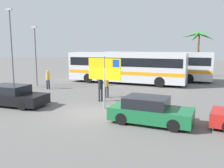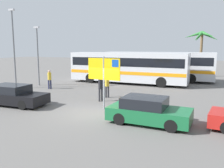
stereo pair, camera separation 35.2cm
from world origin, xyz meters
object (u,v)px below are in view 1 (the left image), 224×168
at_px(car_black, 12,96).
at_px(pedestrian_near_sign, 107,84).
at_px(bus_front_coach, 126,66).
at_px(pedestrian_by_bus, 100,86).
at_px(ferry_sign, 105,71).
at_px(bus_rear_coach, 156,64).
at_px(pedestrian_crossing_lot, 48,78).
at_px(car_green, 150,111).

height_order(car_black, pedestrian_near_sign, pedestrian_near_sign).
bearing_deg(bus_front_coach, car_black, -107.69).
distance_m(car_black, pedestrian_by_bus, 5.82).
bearing_deg(ferry_sign, bus_rear_coach, 95.09).
bearing_deg(pedestrian_crossing_lot, pedestrian_near_sign, -152.58).
xyz_separation_m(bus_front_coach, car_green, (5.38, -11.98, -1.15)).
bearing_deg(bus_rear_coach, bus_front_coach, -122.34).
height_order(bus_rear_coach, ferry_sign, ferry_sign).
distance_m(pedestrian_crossing_lot, pedestrian_near_sign, 6.45).
height_order(bus_rear_coach, car_green, bus_rear_coach).
bearing_deg(car_black, bus_front_coach, 69.10).
xyz_separation_m(bus_rear_coach, pedestrian_near_sign, (-1.36, -10.85, -0.73)).
height_order(car_green, pedestrian_crossing_lot, pedestrian_crossing_lot).
bearing_deg(pedestrian_crossing_lot, pedestrian_by_bus, -163.17).
bearing_deg(car_black, car_green, -4.73).
bearing_deg(pedestrian_near_sign, pedestrian_crossing_lot, 64.46).
bearing_deg(bus_front_coach, pedestrian_by_bus, -82.76).
bearing_deg(pedestrian_by_bus, bus_rear_coach, 142.28).
height_order(bus_front_coach, ferry_sign, ferry_sign).
distance_m(car_black, pedestrian_crossing_lot, 6.12).
distance_m(ferry_sign, pedestrian_crossing_lot, 8.82).
bearing_deg(pedestrian_by_bus, ferry_sign, 1.00).
relative_size(bus_front_coach, pedestrian_crossing_lot, 7.09).
xyz_separation_m(pedestrian_by_bus, pedestrian_near_sign, (-0.12, 1.33, -0.03)).
relative_size(car_green, pedestrian_by_bus, 2.23).
bearing_deg(car_black, pedestrian_by_bus, 30.50).
bearing_deg(bus_front_coach, bus_rear_coach, 57.66).
xyz_separation_m(car_green, pedestrian_by_bus, (-4.30, 3.46, 0.45)).
bearing_deg(pedestrian_crossing_lot, bus_front_coach, -93.04).
relative_size(bus_rear_coach, ferry_sign, 3.79).
height_order(ferry_sign, car_green, ferry_sign).
bearing_deg(bus_rear_coach, car_green, -78.93).
distance_m(bus_front_coach, pedestrian_crossing_lot, 7.95).
bearing_deg(car_green, pedestrian_near_sign, 134.36).
xyz_separation_m(ferry_sign, pedestrian_by_bus, (-1.11, 1.71, -1.24)).
bearing_deg(pedestrian_crossing_lot, car_black, 144.64).
bearing_deg(car_green, bus_front_coach, 115.90).
bearing_deg(pedestrian_near_sign, pedestrian_by_bus, 171.47).
bearing_deg(bus_front_coach, ferry_sign, -77.91).
height_order(ferry_sign, pedestrian_crossing_lot, ferry_sign).
xyz_separation_m(bus_rear_coach, pedestrian_by_bus, (-1.24, -12.18, -0.70)).
bearing_deg(pedestrian_crossing_lot, car_green, -170.34).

